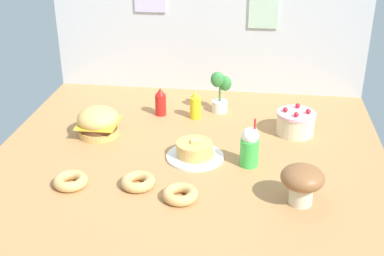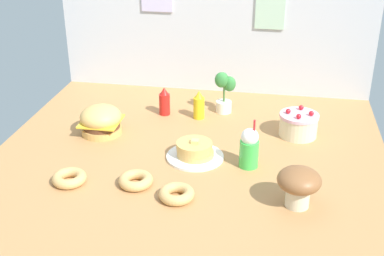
% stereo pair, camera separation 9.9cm
% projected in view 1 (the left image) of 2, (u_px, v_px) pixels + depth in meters
% --- Properties ---
extents(ground_plane, '(2.02, 1.95, 0.02)m').
position_uv_depth(ground_plane, '(188.00, 160.00, 2.61)').
color(ground_plane, '#B27F4C').
extents(back_wall, '(2.02, 0.04, 0.96)m').
position_uv_depth(back_wall, '(208.00, 19.00, 3.27)').
color(back_wall, silver).
rests_on(back_wall, ground_plane).
extents(burger, '(0.23, 0.23, 0.16)m').
position_uv_depth(burger, '(98.00, 122.00, 2.82)').
color(burger, '#DBA859').
rests_on(burger, ground_plane).
extents(pancake_stack, '(0.29, 0.29, 0.10)m').
position_uv_depth(pancake_stack, '(195.00, 151.00, 2.60)').
color(pancake_stack, white).
rests_on(pancake_stack, ground_plane).
extents(layer_cake, '(0.22, 0.22, 0.16)m').
position_uv_depth(layer_cake, '(296.00, 123.00, 2.84)').
color(layer_cake, beige).
rests_on(layer_cake, ground_plane).
extents(ketchup_bottle, '(0.07, 0.07, 0.17)m').
position_uv_depth(ketchup_bottle, '(161.00, 102.00, 3.07)').
color(ketchup_bottle, red).
rests_on(ketchup_bottle, ground_plane).
extents(mustard_bottle, '(0.07, 0.07, 0.17)m').
position_uv_depth(mustard_bottle, '(195.00, 105.00, 3.02)').
color(mustard_bottle, yellow).
rests_on(mustard_bottle, ground_plane).
extents(cream_soda_cup, '(0.09, 0.09, 0.26)m').
position_uv_depth(cream_soda_cup, '(250.00, 147.00, 2.51)').
color(cream_soda_cup, green).
rests_on(cream_soda_cup, ground_plane).
extents(donut_pink_glaze, '(0.16, 0.16, 0.05)m').
position_uv_depth(donut_pink_glaze, '(71.00, 181.00, 2.37)').
color(donut_pink_glaze, tan).
rests_on(donut_pink_glaze, ground_plane).
extents(donut_chocolate, '(0.16, 0.16, 0.05)m').
position_uv_depth(donut_chocolate, '(138.00, 181.00, 2.36)').
color(donut_chocolate, tan).
rests_on(donut_chocolate, ground_plane).
extents(donut_vanilla, '(0.16, 0.16, 0.05)m').
position_uv_depth(donut_vanilla, '(180.00, 194.00, 2.27)').
color(donut_vanilla, tan).
rests_on(donut_vanilla, ground_plane).
extents(potted_plant, '(0.12, 0.10, 0.26)m').
position_uv_depth(potted_plant, '(220.00, 90.00, 3.09)').
color(potted_plant, white).
rests_on(potted_plant, ground_plane).
extents(mushroom_stool, '(0.19, 0.19, 0.18)m').
position_uv_depth(mushroom_stool, '(302.00, 181.00, 2.20)').
color(mushroom_stool, beige).
rests_on(mushroom_stool, ground_plane).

